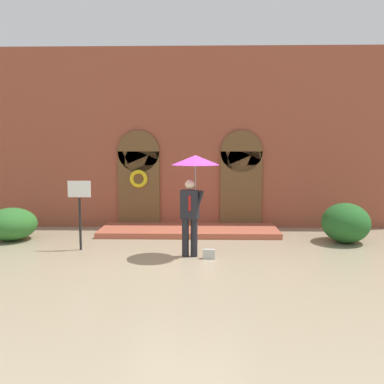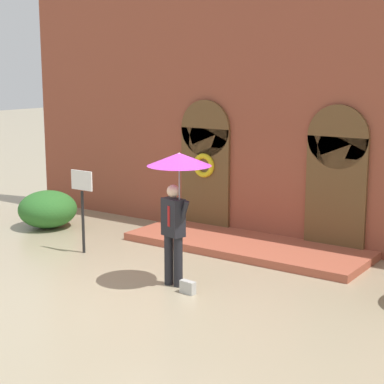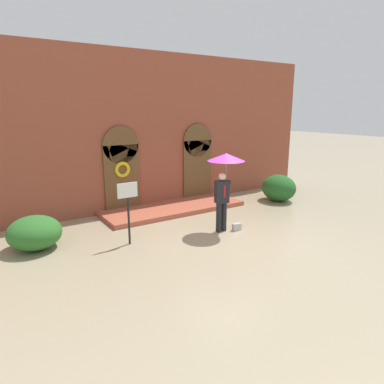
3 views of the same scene
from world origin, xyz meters
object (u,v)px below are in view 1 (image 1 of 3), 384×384
object	(u,v)px
handbag	(209,254)
shrub_right	(346,223)
person_with_umbrella	(194,175)
shrub_left	(11,224)
sign_post	(80,203)

from	to	relation	value
handbag	shrub_right	xyz separation A→B (m)	(3.67, 1.77, 0.42)
handbag	person_with_umbrella	bearing A→B (deg)	156.51
person_with_umbrella	shrub_left	distance (m)	5.50
person_with_umbrella	shrub_right	world-z (taller)	person_with_umbrella
person_with_umbrella	shrub_right	bearing A→B (deg)	21.31
person_with_umbrella	handbag	bearing A→B (deg)	-29.84
sign_post	shrub_left	bearing A→B (deg)	154.33
handbag	sign_post	xyz separation A→B (m)	(-3.18, 0.77, 1.05)
person_with_umbrella	handbag	distance (m)	1.85
shrub_left	person_with_umbrella	bearing A→B (deg)	-17.94
shrub_left	shrub_right	xyz separation A→B (m)	(9.06, -0.06, 0.08)
person_with_umbrella	shrub_left	xyz separation A→B (m)	(-5.04, 1.63, -1.47)
person_with_umbrella	shrub_right	distance (m)	4.53
person_with_umbrella	sign_post	xyz separation A→B (m)	(-2.83, 0.57, -0.75)
shrub_left	shrub_right	world-z (taller)	shrub_right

